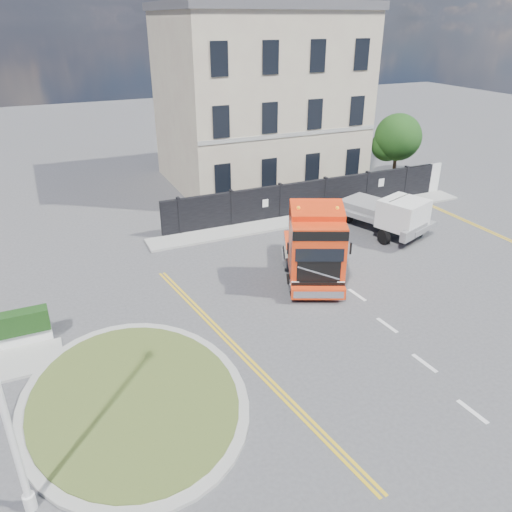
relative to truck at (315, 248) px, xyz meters
name	(u,v)px	position (x,y,z in m)	size (l,w,h in m)	color
ground	(291,305)	(-1.89, -1.49, -1.58)	(120.00, 120.00, 0.00)	#424244
traffic_island	(134,398)	(-8.89, -4.49, -1.50)	(6.80, 6.80, 0.17)	gray
hoarding_fence	(318,196)	(4.66, 7.51, -0.58)	(18.80, 0.25, 2.00)	black
georgian_building	(258,97)	(4.11, 15.01, 4.19)	(12.30, 10.30, 12.80)	#BCB495
tree	(395,139)	(12.48, 10.60, 1.46)	(3.20, 3.20, 4.80)	#382619
pavement_far	(317,217)	(4.11, 6.61, -1.52)	(20.00, 1.60, 0.12)	gray
truck	(315,248)	(0.00, 0.00, 0.00)	(4.43, 6.28, 3.54)	black
flatbed_pickup	(394,215)	(6.41, 2.64, -0.39)	(3.82, 5.84, 2.22)	slate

